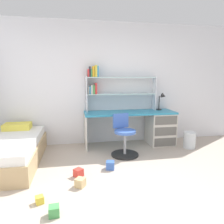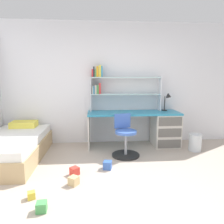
{
  "view_description": "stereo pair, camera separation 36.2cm",
  "coord_description": "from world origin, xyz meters",
  "px_view_note": "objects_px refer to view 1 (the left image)",
  "views": [
    {
      "loc": [
        -0.83,
        -2.18,
        1.46
      ],
      "look_at": [
        -0.2,
        1.33,
        0.86
      ],
      "focal_mm": 33.07,
      "sensor_mm": 36.0,
      "label": 1
    },
    {
      "loc": [
        -0.47,
        -2.23,
        1.46
      ],
      "look_at": [
        -0.2,
        1.33,
        0.86
      ],
      "focal_mm": 33.07,
      "sensor_mm": 36.0,
      "label": 2
    }
  ],
  "objects_px": {
    "toy_block_yellow_2": "(40,200)",
    "toy_block_blue_4": "(110,165)",
    "desk": "(152,126)",
    "toy_block_red_0": "(78,173)",
    "swivel_chair": "(124,139)",
    "waste_bin": "(190,140)",
    "toy_block_natural_1": "(80,183)",
    "desk_lamp": "(162,99)",
    "toy_block_green_3": "(54,211)",
    "bed_platform": "(9,151)",
    "bookshelf_hutch": "(111,85)"
  },
  "relations": [
    {
      "from": "waste_bin",
      "to": "toy_block_natural_1",
      "type": "bearing_deg",
      "value": -152.82
    },
    {
      "from": "desk",
      "to": "toy_block_green_3",
      "type": "distance_m",
      "value": 2.88
    },
    {
      "from": "swivel_chair",
      "to": "bed_platform",
      "type": "relative_size",
      "value": 0.43
    },
    {
      "from": "toy_block_green_3",
      "to": "toy_block_blue_4",
      "type": "relative_size",
      "value": 0.87
    },
    {
      "from": "swivel_chair",
      "to": "waste_bin",
      "type": "relative_size",
      "value": 2.29
    },
    {
      "from": "waste_bin",
      "to": "toy_block_green_3",
      "type": "xyz_separation_m",
      "value": [
        -2.59,
        -1.73,
        -0.11
      ]
    },
    {
      "from": "desk_lamp",
      "to": "toy_block_natural_1",
      "type": "xyz_separation_m",
      "value": [
        -1.88,
        -1.68,
        -0.94
      ]
    },
    {
      "from": "waste_bin",
      "to": "toy_block_blue_4",
      "type": "relative_size",
      "value": 2.64
    },
    {
      "from": "desk_lamp",
      "to": "swivel_chair",
      "type": "height_order",
      "value": "desk_lamp"
    },
    {
      "from": "desk",
      "to": "waste_bin",
      "type": "bearing_deg",
      "value": -30.36
    },
    {
      "from": "desk",
      "to": "toy_block_green_3",
      "type": "xyz_separation_m",
      "value": [
        -1.91,
        -2.13,
        -0.36
      ]
    },
    {
      "from": "toy_block_blue_4",
      "to": "waste_bin",
      "type": "bearing_deg",
      "value": 21.54
    },
    {
      "from": "swivel_chair",
      "to": "toy_block_blue_4",
      "type": "xyz_separation_m",
      "value": [
        -0.36,
        -0.57,
        -0.24
      ]
    },
    {
      "from": "waste_bin",
      "to": "toy_block_yellow_2",
      "type": "xyz_separation_m",
      "value": [
        -2.77,
        -1.47,
        -0.13
      ]
    },
    {
      "from": "desk_lamp",
      "to": "waste_bin",
      "type": "xyz_separation_m",
      "value": [
        0.42,
        -0.5,
        -0.82
      ]
    },
    {
      "from": "toy_block_yellow_2",
      "to": "bookshelf_hutch",
      "type": "bearing_deg",
      "value": 59.49
    },
    {
      "from": "toy_block_yellow_2",
      "to": "desk",
      "type": "bearing_deg",
      "value": 41.65
    },
    {
      "from": "desk",
      "to": "toy_block_red_0",
      "type": "relative_size",
      "value": 16.56
    },
    {
      "from": "toy_block_blue_4",
      "to": "swivel_chair",
      "type": "bearing_deg",
      "value": 57.36
    },
    {
      "from": "desk_lamp",
      "to": "toy_block_green_3",
      "type": "bearing_deg",
      "value": -134.21
    },
    {
      "from": "toy_block_yellow_2",
      "to": "toy_block_blue_4",
      "type": "relative_size",
      "value": 0.69
    },
    {
      "from": "desk_lamp",
      "to": "toy_block_yellow_2",
      "type": "distance_m",
      "value": 3.22
    },
    {
      "from": "bed_platform",
      "to": "toy_block_green_3",
      "type": "height_order",
      "value": "bed_platform"
    },
    {
      "from": "desk",
      "to": "desk_lamp",
      "type": "xyz_separation_m",
      "value": [
        0.26,
        0.1,
        0.58
      ]
    },
    {
      "from": "toy_block_natural_1",
      "to": "toy_block_blue_4",
      "type": "relative_size",
      "value": 0.92
    },
    {
      "from": "desk",
      "to": "toy_block_yellow_2",
      "type": "distance_m",
      "value": 2.83
    },
    {
      "from": "bookshelf_hutch",
      "to": "toy_block_yellow_2",
      "type": "distance_m",
      "value": 2.69
    },
    {
      "from": "desk",
      "to": "bed_platform",
      "type": "xyz_separation_m",
      "value": [
        -2.8,
        -0.59,
        -0.19
      ]
    },
    {
      "from": "toy_block_green_3",
      "to": "desk",
      "type": "bearing_deg",
      "value": 48.07
    },
    {
      "from": "desk_lamp",
      "to": "toy_block_yellow_2",
      "type": "xyz_separation_m",
      "value": [
        -2.36,
        -1.97,
        -0.95
      ]
    },
    {
      "from": "swivel_chair",
      "to": "waste_bin",
      "type": "xyz_separation_m",
      "value": [
        1.44,
        0.14,
        -0.14
      ]
    },
    {
      "from": "bookshelf_hutch",
      "to": "waste_bin",
      "type": "bearing_deg",
      "value": -20.25
    },
    {
      "from": "bed_platform",
      "to": "desk",
      "type": "bearing_deg",
      "value": 11.86
    },
    {
      "from": "toy_block_red_0",
      "to": "toy_block_green_3",
      "type": "xyz_separation_m",
      "value": [
        -0.27,
        -0.86,
        -0.0
      ]
    },
    {
      "from": "desk",
      "to": "bookshelf_hutch",
      "type": "height_order",
      "value": "bookshelf_hutch"
    },
    {
      "from": "bed_platform",
      "to": "toy_block_yellow_2",
      "type": "xyz_separation_m",
      "value": [
        0.7,
        -1.28,
        -0.18
      ]
    },
    {
      "from": "bed_platform",
      "to": "toy_block_blue_4",
      "type": "relative_size",
      "value": 14.1
    },
    {
      "from": "swivel_chair",
      "to": "toy_block_green_3",
      "type": "relative_size",
      "value": 7.01
    },
    {
      "from": "toy_block_natural_1",
      "to": "toy_block_blue_4",
      "type": "xyz_separation_m",
      "value": [
        0.49,
        0.47,
        0.01
      ]
    },
    {
      "from": "waste_bin",
      "to": "toy_block_blue_4",
      "type": "bearing_deg",
      "value": -158.46
    },
    {
      "from": "desk_lamp",
      "to": "toy_block_natural_1",
      "type": "height_order",
      "value": "desk_lamp"
    },
    {
      "from": "toy_block_yellow_2",
      "to": "toy_block_green_3",
      "type": "xyz_separation_m",
      "value": [
        0.19,
        -0.26,
        0.01
      ]
    },
    {
      "from": "toy_block_yellow_2",
      "to": "toy_block_blue_4",
      "type": "bearing_deg",
      "value": 38.02
    },
    {
      "from": "desk_lamp",
      "to": "toy_block_green_3",
      "type": "height_order",
      "value": "desk_lamp"
    },
    {
      "from": "toy_block_red_0",
      "to": "toy_block_blue_4",
      "type": "relative_size",
      "value": 0.91
    },
    {
      "from": "bed_platform",
      "to": "waste_bin",
      "type": "xyz_separation_m",
      "value": [
        3.47,
        0.19,
        -0.06
      ]
    },
    {
      "from": "swivel_chair",
      "to": "toy_block_blue_4",
      "type": "bearing_deg",
      "value": -122.64
    },
    {
      "from": "desk_lamp",
      "to": "swivel_chair",
      "type": "xyz_separation_m",
      "value": [
        -1.02,
        -0.64,
        -0.69
      ]
    },
    {
      "from": "toy_block_natural_1",
      "to": "bed_platform",
      "type": "bearing_deg",
      "value": 140.07
    },
    {
      "from": "desk",
      "to": "toy_block_blue_4",
      "type": "height_order",
      "value": "desk"
    }
  ]
}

